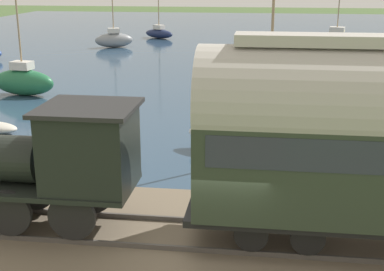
% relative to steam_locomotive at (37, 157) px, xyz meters
% --- Properties ---
extents(ground_plane, '(200.00, 200.00, 0.00)m').
position_rel_steam_locomotive_xyz_m(ground_plane, '(-0.38, -4.20, -2.41)').
color(ground_plane, '#476033').
extents(harbor_water, '(80.00, 80.00, 0.01)m').
position_rel_steam_locomotive_xyz_m(harbor_water, '(43.12, -4.20, -2.41)').
color(harbor_water, '#2D4760').
rests_on(harbor_water, ground).
extents(rail_embankment, '(5.64, 56.00, 0.71)m').
position_rel_steam_locomotive_xyz_m(rail_embankment, '(0.00, -4.20, -2.12)').
color(rail_embankment, '#756651').
rests_on(rail_embankment, ground).
extents(steam_locomotive, '(2.06, 6.16, 3.34)m').
position_rel_steam_locomotive_xyz_m(steam_locomotive, '(0.00, 0.00, 0.00)').
color(steam_locomotive, black).
rests_on(steam_locomotive, rail_embankment).
extents(sailboat_gray, '(2.54, 3.73, 5.36)m').
position_rel_steam_locomotive_xyz_m(sailboat_gray, '(36.90, 8.45, -1.68)').
color(sailboat_gray, gray).
rests_on(sailboat_gray, harbor_water).
extents(sailboat_green, '(1.84, 3.87, 5.47)m').
position_rel_steam_locomotive_xyz_m(sailboat_green, '(16.57, 8.01, -1.61)').
color(sailboat_green, '#236B42').
rests_on(sailboat_green, harbor_water).
extents(sailboat_navy, '(2.98, 3.75, 8.29)m').
position_rel_steam_locomotive_xyz_m(sailboat_navy, '(44.54, 5.71, -1.81)').
color(sailboat_navy, '#192347').
rests_on(sailboat_navy, harbor_water).
extents(sailboat_white, '(2.72, 6.43, 8.62)m').
position_rel_steam_locomotive_xyz_m(sailboat_white, '(7.81, -5.51, -1.70)').
color(sailboat_white, white).
rests_on(sailboat_white, harbor_water).
extents(sailboat_yellow, '(2.64, 4.56, 9.33)m').
position_rel_steam_locomotive_xyz_m(sailboat_yellow, '(38.93, -11.80, -1.58)').
color(sailboat_yellow, gold).
rests_on(sailboat_yellow, harbor_water).
extents(rowboat_off_pier, '(1.68, 2.72, 0.41)m').
position_rel_steam_locomotive_xyz_m(rowboat_off_pier, '(6.09, 0.16, -2.20)').
color(rowboat_off_pier, '#B7B2A3').
rests_on(rowboat_off_pier, harbor_water).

